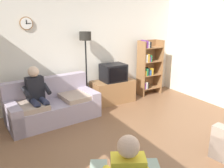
{
  "coord_description": "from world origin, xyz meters",
  "views": [
    {
      "loc": [
        -2.26,
        -2.76,
        2.21
      ],
      "look_at": [
        -0.04,
        1.09,
        0.89
      ],
      "focal_mm": 37.03,
      "sensor_mm": 36.0,
      "label": 1
    }
  ],
  "objects_px": {
    "floor_lamp": "(86,49)",
    "tv_stand": "(113,91)",
    "bookshelf": "(148,67)",
    "couch": "(53,106)",
    "tv": "(113,73)",
    "person_on_couch": "(37,93)"
  },
  "relations": [
    {
      "from": "couch",
      "to": "person_on_couch",
      "type": "bearing_deg",
      "value": -161.71
    },
    {
      "from": "floor_lamp",
      "to": "tv_stand",
      "type": "bearing_deg",
      "value": -8.08
    },
    {
      "from": "couch",
      "to": "tv_stand",
      "type": "bearing_deg",
      "value": 10.35
    },
    {
      "from": "bookshelf",
      "to": "couch",
      "type": "bearing_deg",
      "value": -172.5
    },
    {
      "from": "tv_stand",
      "to": "bookshelf",
      "type": "height_order",
      "value": "bookshelf"
    },
    {
      "from": "bookshelf",
      "to": "person_on_couch",
      "type": "distance_m",
      "value": 3.27
    },
    {
      "from": "tv_stand",
      "to": "tv",
      "type": "height_order",
      "value": "tv"
    },
    {
      "from": "tv",
      "to": "person_on_couch",
      "type": "xyz_separation_m",
      "value": [
        -2.02,
        -0.39,
        -0.1
      ]
    },
    {
      "from": "person_on_couch",
      "to": "floor_lamp",
      "type": "bearing_deg",
      "value": 21.34
    },
    {
      "from": "tv",
      "to": "couch",
      "type": "bearing_deg",
      "value": -170.45
    },
    {
      "from": "floor_lamp",
      "to": "person_on_couch",
      "type": "height_order",
      "value": "floor_lamp"
    },
    {
      "from": "floor_lamp",
      "to": "couch",
      "type": "bearing_deg",
      "value": -157.67
    },
    {
      "from": "couch",
      "to": "tv",
      "type": "relative_size",
      "value": 3.29
    },
    {
      "from": "tv_stand",
      "to": "tv",
      "type": "xyz_separation_m",
      "value": [
        0.0,
        -0.02,
        0.51
      ]
    },
    {
      "from": "floor_lamp",
      "to": "person_on_couch",
      "type": "bearing_deg",
      "value": -158.66
    },
    {
      "from": "tv",
      "to": "bookshelf",
      "type": "distance_m",
      "value": 1.21
    },
    {
      "from": "tv",
      "to": "person_on_couch",
      "type": "distance_m",
      "value": 2.06
    },
    {
      "from": "couch",
      "to": "bookshelf",
      "type": "relative_size",
      "value": 1.26
    },
    {
      "from": "tv",
      "to": "person_on_couch",
      "type": "height_order",
      "value": "person_on_couch"
    },
    {
      "from": "couch",
      "to": "floor_lamp",
      "type": "xyz_separation_m",
      "value": [
        0.99,
        0.41,
        1.14
      ]
    },
    {
      "from": "person_on_couch",
      "to": "couch",
      "type": "bearing_deg",
      "value": 18.29
    },
    {
      "from": "couch",
      "to": "tv_stand",
      "type": "distance_m",
      "value": 1.72
    }
  ]
}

